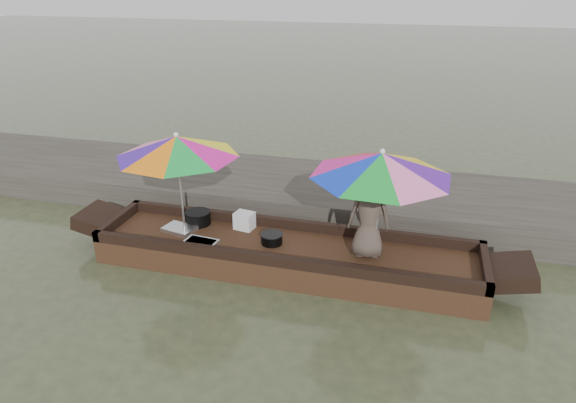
% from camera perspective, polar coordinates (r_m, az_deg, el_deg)
% --- Properties ---
extents(water, '(80.00, 80.00, 0.00)m').
position_cam_1_polar(water, '(7.50, -0.20, -7.30)').
color(water, '#343C27').
rests_on(water, ground).
extents(dock, '(22.00, 2.20, 0.50)m').
position_cam_1_polar(dock, '(9.29, 3.33, 0.87)').
color(dock, '#2D2B26').
rests_on(dock, ground).
extents(boat_hull, '(5.46, 1.20, 0.35)m').
position_cam_1_polar(boat_hull, '(7.41, -0.20, -6.14)').
color(boat_hull, black).
rests_on(boat_hull, water).
extents(cooking_pot, '(0.39, 0.39, 0.20)m').
position_cam_1_polar(cooking_pot, '(8.03, -9.96, -1.78)').
color(cooking_pot, black).
rests_on(cooking_pot, boat_hull).
extents(tray_crayfish, '(0.50, 0.37, 0.09)m').
position_cam_1_polar(tray_crayfish, '(7.37, -9.73, -4.73)').
color(tray_crayfish, silver).
rests_on(tray_crayfish, boat_hull).
extents(tray_scallop, '(0.52, 0.42, 0.06)m').
position_cam_1_polar(tray_scallop, '(7.90, -11.96, -3.00)').
color(tray_scallop, silver).
rests_on(tray_scallop, boat_hull).
extents(charcoal_grill, '(0.30, 0.30, 0.14)m').
position_cam_1_polar(charcoal_grill, '(7.36, -1.81, -4.18)').
color(charcoal_grill, black).
rests_on(charcoal_grill, boat_hull).
extents(supply_bag, '(0.31, 0.26, 0.26)m').
position_cam_1_polar(supply_bag, '(7.78, -4.87, -2.13)').
color(supply_bag, silver).
rests_on(supply_bag, boat_hull).
extents(vendor, '(0.62, 0.45, 1.16)m').
position_cam_1_polar(vendor, '(6.92, 8.98, -1.70)').
color(vendor, '#4C3F37').
rests_on(vendor, boat_hull).
extents(umbrella_bow, '(2.11, 2.11, 1.55)m').
position_cam_1_polar(umbrella_bow, '(7.51, -11.85, 1.82)').
color(umbrella_bow, yellow).
rests_on(umbrella_bow, boat_hull).
extents(umbrella_stern, '(2.34, 2.34, 1.55)m').
position_cam_1_polar(umbrella_stern, '(6.79, 10.00, -0.47)').
color(umbrella_stern, yellow).
rests_on(umbrella_stern, boat_hull).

